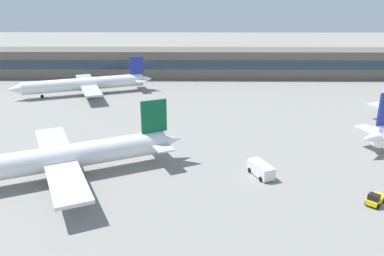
% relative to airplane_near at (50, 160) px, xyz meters
% --- Properties ---
extents(ground_plane, '(400.00, 400.00, 0.00)m').
position_rel_airplane_near_xyz_m(ground_plane, '(28.94, 15.57, -3.29)').
color(ground_plane, gray).
extents(terminal_building, '(149.10, 12.13, 9.00)m').
position_rel_airplane_near_xyz_m(terminal_building, '(28.94, 76.03, 1.22)').
color(terminal_building, '#5B564C').
rests_on(terminal_building, ground_plane).
extents(airplane_near, '(40.73, 29.40, 10.78)m').
position_rel_airplane_near_xyz_m(airplane_near, '(0.00, 0.00, 0.00)').
color(airplane_near, white).
rests_on(airplane_near, ground_plane).
extents(airplane_far, '(37.40, 26.81, 9.65)m').
position_rel_airplane_near_xyz_m(airplane_far, '(-8.94, 51.90, -0.34)').
color(airplane_far, white).
rests_on(airplane_far, ground_plane).
extents(baggage_tug_yellow, '(3.55, 3.66, 1.75)m').
position_rel_airplane_near_xyz_m(baggage_tug_yellow, '(46.89, -7.10, -2.49)').
color(baggage_tug_yellow, yellow).
rests_on(baggage_tug_yellow, ground_plane).
extents(service_van_white, '(3.86, 5.57, 2.08)m').
position_rel_airplane_near_xyz_m(service_van_white, '(32.55, 1.52, -2.17)').
color(service_van_white, white).
rests_on(service_van_white, ground_plane).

